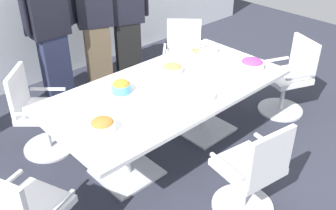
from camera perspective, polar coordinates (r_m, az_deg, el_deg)
The scene contains 15 objects.
ground_plane at distance 4.15m, azimuth -0.00°, elevation -6.56°, with size 10.00×10.00×0.01m, color #2D303D.
conference_table at distance 3.80m, azimuth -0.00°, elevation 0.97°, with size 2.40×1.20×0.75m.
office_chair_1 at distance 3.29m, azimuth 12.19°, elevation -10.03°, with size 0.62×0.62×0.91m.
office_chair_2 at distance 4.82m, azimuth 17.32°, elevation 3.45°, with size 0.71×0.71×0.91m.
office_chair_3 at distance 5.11m, azimuth 2.28°, elevation 6.53°, with size 0.76×0.76×0.91m.
office_chair_4 at distance 4.15m, azimuth -18.44°, elevation -1.50°, with size 0.76×0.76×0.91m.
person_standing_1 at distance 4.81m, azimuth -16.97°, elevation 10.72°, with size 0.61×0.24×1.83m.
person_standing_2 at distance 5.10m, azimuth -10.69°, elevation 12.24°, with size 0.59×0.38×1.77m.
person_standing_3 at distance 5.23m, azimuth -6.13°, elevation 12.79°, with size 0.59×0.37×1.73m.
snack_bowl_chips_orange at distance 3.65m, azimuth -6.90°, elevation 2.72°, with size 0.18×0.18×0.12m.
snack_bowl_pretzels at distance 3.13m, azimuth -9.60°, elevation -2.91°, with size 0.21×0.21×0.11m.
snack_bowl_candy_mix at distance 4.17m, azimuth 12.22°, elevation 5.92°, with size 0.25×0.25×0.11m.
snack_bowl_cookies at distance 4.01m, azimuth 0.62°, elevation 5.39°, with size 0.22×0.22×0.09m.
donut_platter at distance 4.53m, azimuth 5.38°, elevation 8.10°, with size 0.33×0.34×0.04m.
plate_stack at distance 3.56m, azimuth 5.08°, elevation 1.41°, with size 0.24×0.24×0.05m.
Camera 1 is at (-2.24, -2.40, 2.54)m, focal length 41.52 mm.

